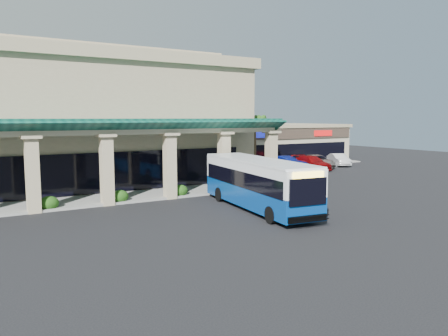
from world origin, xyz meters
TOP-DOWN VIEW (x-y plane):
  - ground at (0.00, 0.00)m, footprint 110.00×110.00m
  - main_building at (-8.00, 16.00)m, footprint 30.80×14.80m
  - arcade at (-8.00, 6.80)m, footprint 30.00×6.20m
  - strip_mall at (18.00, 24.00)m, footprint 22.50×12.50m
  - palm_0 at (8.50, 11.00)m, footprint 2.40×2.40m
  - palm_1 at (9.50, 14.00)m, footprint 2.40×2.40m
  - broadleaf_tree at (7.50, 19.00)m, footprint 2.60×2.60m
  - transit_bus at (0.19, -1.00)m, footprint 4.08×11.55m
  - pedestrian at (4.81, 0.35)m, footprint 0.56×0.67m
  - car_silver at (11.49, 13.42)m, footprint 2.59×4.48m
  - car_white at (14.75, 13.81)m, footprint 3.12×5.12m
  - car_red at (17.79, 13.13)m, footprint 2.37×5.35m
  - car_gray at (19.48, 14.08)m, footprint 3.81×5.86m
  - car_extra at (23.30, 14.34)m, footprint 3.22×4.63m

SIDE VIEW (x-z plane):
  - ground at x=0.00m, z-range 0.00..0.00m
  - car_silver at x=11.49m, z-range 0.00..1.43m
  - car_extra at x=23.30m, z-range 0.00..1.45m
  - car_gray at x=19.48m, z-range 0.00..1.50m
  - car_red at x=17.79m, z-range 0.00..1.53m
  - pedestrian at x=4.81m, z-range 0.00..1.59m
  - car_white at x=14.75m, z-range 0.00..1.59m
  - transit_bus at x=0.19m, z-range 0.00..3.16m
  - broadleaf_tree at x=7.50m, z-range 0.00..4.81m
  - strip_mall at x=18.00m, z-range 0.00..4.90m
  - arcade at x=-8.00m, z-range 0.00..5.70m
  - palm_1 at x=9.50m, z-range 0.00..5.80m
  - palm_0 at x=8.50m, z-range 0.00..6.60m
  - main_building at x=-8.00m, z-range 0.00..11.35m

